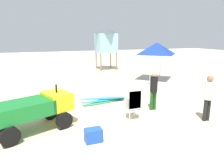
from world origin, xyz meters
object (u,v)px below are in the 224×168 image
(lifeguard_tower, at_px, (106,40))
(popup_canopy, at_px, (157,48))
(surfboard_pile, at_px, (104,100))
(lifeguard_near_center, at_px, (208,95))
(utility_cart, at_px, (36,108))
(cooler_box, at_px, (93,135))
(lifeguard_near_left, at_px, (154,88))
(stacked_plastic_chairs, at_px, (134,102))

(lifeguard_tower, bearing_deg, popup_canopy, -74.00)
(surfboard_pile, distance_m, lifeguard_near_center, 4.70)
(utility_cart, relative_size, cooler_box, 5.29)
(utility_cart, height_order, popup_canopy, popup_canopy)
(utility_cart, xyz_separation_m, lifeguard_near_center, (6.15, -1.49, 0.25))
(utility_cart, bearing_deg, lifeguard_near_center, -13.59)
(utility_cart, distance_m, lifeguard_near_left, 4.89)
(utility_cart, height_order, lifeguard_tower, lifeguard_tower)
(stacked_plastic_chairs, bearing_deg, cooler_box, -150.55)
(lifeguard_near_center, bearing_deg, lifeguard_tower, 87.67)
(lifeguard_near_center, bearing_deg, stacked_plastic_chairs, 157.81)
(utility_cart, distance_m, stacked_plastic_chairs, 3.56)
(lifeguard_near_left, bearing_deg, stacked_plastic_chairs, -151.62)
(utility_cart, xyz_separation_m, surfboard_pile, (3.17, 2.04, -0.67))
(utility_cart, relative_size, lifeguard_near_left, 1.65)
(lifeguard_tower, bearing_deg, lifeguard_near_center, -92.33)
(utility_cart, xyz_separation_m, lifeguard_tower, (6.69, 11.82, 2.03))
(lifeguard_near_left, bearing_deg, popup_canopy, 56.52)
(surfboard_pile, relative_size, lifeguard_near_center, 1.44)
(lifeguard_near_center, bearing_deg, popup_canopy, 72.28)
(surfboard_pile, bearing_deg, cooler_box, -113.78)
(popup_canopy, bearing_deg, cooler_box, -133.47)
(utility_cart, xyz_separation_m, stacked_plastic_chairs, (3.53, -0.42, -0.04))
(surfboard_pile, distance_m, lifeguard_tower, 10.73)
(stacked_plastic_chairs, relative_size, lifeguard_tower, 0.33)
(surfboard_pile, height_order, lifeguard_near_center, lifeguard_near_center)
(stacked_plastic_chairs, bearing_deg, surfboard_pile, 98.29)
(lifeguard_near_center, bearing_deg, cooler_box, -179.75)
(popup_canopy, distance_m, lifeguard_tower, 6.38)
(utility_cart, distance_m, lifeguard_near_center, 6.33)
(utility_cart, bearing_deg, stacked_plastic_chairs, -6.78)
(utility_cart, bearing_deg, lifeguard_near_left, 3.57)
(stacked_plastic_chairs, relative_size, popup_canopy, 0.46)
(popup_canopy, height_order, lifeguard_tower, lifeguard_tower)
(stacked_plastic_chairs, xyz_separation_m, lifeguard_near_center, (2.61, -1.07, 0.29))
(utility_cart, xyz_separation_m, popup_canopy, (8.44, 5.70, 1.56))
(lifeguard_near_center, distance_m, popup_canopy, 7.66)
(surfboard_pile, bearing_deg, lifeguard_tower, 70.23)
(surfboard_pile, relative_size, popup_canopy, 0.92)
(lifeguard_near_center, xyz_separation_m, cooler_box, (-4.54, -0.02, -0.82))
(stacked_plastic_chairs, xyz_separation_m, lifeguard_tower, (3.15, 12.24, 2.07))
(stacked_plastic_chairs, bearing_deg, utility_cart, 173.22)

